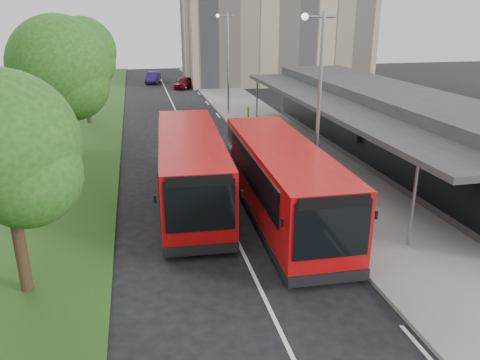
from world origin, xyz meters
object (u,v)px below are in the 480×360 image
object	(u,v)px
litter_bin	(292,140)
bollard	(248,113)
lamp_post_near	(317,98)
bus_main	(281,182)
tree_near	(4,155)
car_far	(153,78)
tree_mid	(60,73)
car_near	(184,83)
bus_second	(191,168)
tree_far	(83,56)
lamp_post_far	(227,58)

from	to	relation	value
litter_bin	bollard	xyz separation A→B (m)	(-0.86, 8.44, 0.04)
lamp_post_near	litter_bin	distance (m)	9.84
lamp_post_near	bus_main	size ratio (longest dim) A/B	0.72
tree_near	car_far	world-z (taller)	tree_near
tree_near	car_far	xyz separation A→B (m)	(5.87, 46.28, -3.69)
tree_mid	car_near	distance (m)	30.71
bus_second	car_near	size ratio (longest dim) A/B	2.95
tree_near	tree_far	world-z (taller)	tree_far
tree_far	car_far	bearing A→B (deg)	75.23
tree_near	bus_second	distance (m)	8.92
tree_near	bus_main	bearing A→B (deg)	21.04
bollard	car_near	world-z (taller)	car_near
lamp_post_far	car_near	distance (m)	16.64
bus_main	car_near	xyz separation A→B (m)	(-0.06, 37.42, -0.96)
tree_near	tree_far	size ratio (longest dim) A/B	0.85
tree_mid	car_near	world-z (taller)	tree_mid
tree_near	lamp_post_near	world-z (taller)	lamp_post_near
bus_main	lamp_post_far	bearing A→B (deg)	86.55
bus_second	car_far	world-z (taller)	bus_second
lamp_post_near	litter_bin	size ratio (longest dim) A/B	9.00
litter_bin	car_near	distance (m)	27.58
tree_far	bollard	world-z (taller)	tree_far
tree_mid	bus_second	size ratio (longest dim) A/B	0.73
tree_near	bus_second	bearing A→B (deg)	46.73
bus_second	litter_bin	distance (m)	10.49
bollard	lamp_post_near	bearing A→B (deg)	-93.72
tree_mid	car_near	size ratio (longest dim) A/B	2.14
tree_mid	tree_near	bearing A→B (deg)	-90.00
tree_near	tree_mid	xyz separation A→B (m)	(-0.00, 12.00, 0.89)
car_near	bus_second	bearing A→B (deg)	-71.66
tree_far	bollard	distance (m)	13.19
tree_near	car_near	xyz separation A→B (m)	(9.15, 40.96, -3.71)
tree_near	bollard	bearing A→B (deg)	61.01
tree_mid	car_near	xyz separation A→B (m)	(9.15, 28.96, -4.60)
lamp_post_far	car_near	bearing A→B (deg)	97.06
litter_bin	car_far	xyz separation A→B (m)	(-7.23, 32.62, 0.07)
tree_far	bollard	xyz separation A→B (m)	(12.24, -1.91, -4.51)
bollard	bus_main	bearing A→B (deg)	-99.30
tree_near	tree_far	xyz separation A→B (m)	(-0.00, 24.00, 0.79)
tree_far	car_near	size ratio (longest dim) A/B	2.10
litter_bin	bollard	size ratio (longest dim) A/B	0.91
car_near	tree_far	bearing A→B (deg)	-94.53
tree_far	lamp_post_near	world-z (taller)	lamp_post_near
lamp_post_near	lamp_post_far	distance (m)	20.00
tree_near	tree_mid	bearing A→B (deg)	90.00
tree_mid	bus_main	distance (m)	13.02
litter_bin	car_near	size ratio (longest dim) A/B	0.23
lamp_post_near	car_far	distance (m)	41.86
tree_near	lamp_post_near	distance (m)	12.18
tree_mid	bus_main	bearing A→B (deg)	-42.57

